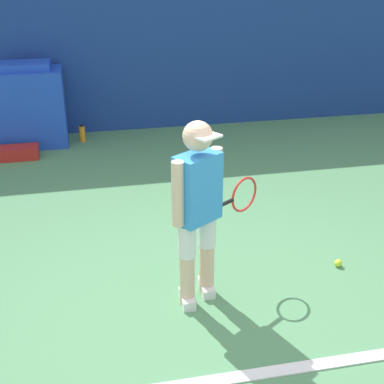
% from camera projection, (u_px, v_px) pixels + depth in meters
% --- Properties ---
extents(ground_plane, '(24.00, 24.00, 0.00)m').
position_uv_depth(ground_plane, '(205.00, 313.00, 4.17)').
color(ground_plane, '#518C5B').
extents(back_wall, '(24.00, 0.10, 2.57)m').
position_uv_depth(back_wall, '(134.00, 43.00, 7.74)').
color(back_wall, navy).
rests_on(back_wall, ground_plane).
extents(court_baseline, '(21.60, 0.10, 0.01)m').
position_uv_depth(court_baseline, '(229.00, 378.00, 3.53)').
color(court_baseline, white).
rests_on(court_baseline, ground_plane).
extents(tennis_player, '(0.80, 0.57, 1.49)m').
position_uv_depth(tennis_player, '(199.00, 207.00, 4.01)').
color(tennis_player, beige).
rests_on(tennis_player, ground_plane).
extents(tennis_ball, '(0.07, 0.07, 0.07)m').
position_uv_depth(tennis_ball, '(338.00, 263.00, 4.75)').
color(tennis_ball, '#D1E533').
rests_on(tennis_ball, ground_plane).
extents(covered_chair, '(0.94, 0.62, 1.16)m').
position_uv_depth(covered_chair, '(30.00, 106.00, 7.41)').
color(covered_chair, blue).
rests_on(covered_chair, ground_plane).
extents(equipment_bag, '(0.79, 0.27, 0.16)m').
position_uv_depth(equipment_bag, '(8.00, 153.00, 7.07)').
color(equipment_bag, '#B2231E').
rests_on(equipment_bag, ground_plane).
extents(water_bottle, '(0.09, 0.09, 0.25)m').
position_uv_depth(water_bottle, '(82.00, 134.00, 7.70)').
color(water_bottle, orange).
rests_on(water_bottle, ground_plane).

